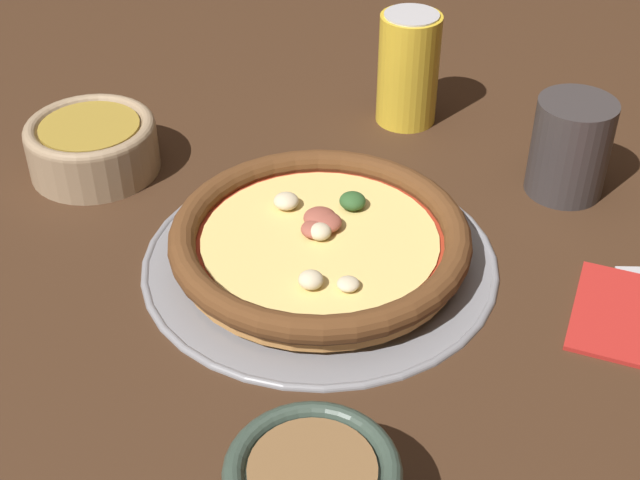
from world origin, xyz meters
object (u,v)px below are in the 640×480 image
at_px(pizza_tray, 320,258).
at_px(pizza, 320,239).
at_px(drinking_cup, 570,147).
at_px(napkin, 636,316).
at_px(beverage_can, 408,69).
at_px(bowl_near, 92,144).

xyz_separation_m(pizza_tray, pizza, (0.00, 0.00, 0.02)).
bearing_deg(drinking_cup, napkin, -130.46).
bearing_deg(beverage_can, pizza_tray, -156.58).
distance_m(pizza, beverage_can, 0.27).
bearing_deg(pizza_tray, beverage_can, 23.42).
distance_m(pizza_tray, pizza, 0.02).
bearing_deg(napkin, pizza_tray, 117.46).
distance_m(drinking_cup, napkin, 0.20).
bearing_deg(pizza, drinking_cup, -20.71).
bearing_deg(napkin, pizza, 117.42).
xyz_separation_m(bowl_near, drinking_cup, (0.30, -0.36, 0.02)).
xyz_separation_m(bowl_near, beverage_can, (0.30, -0.16, 0.03)).
xyz_separation_m(pizza, napkin, (0.12, -0.24, -0.02)).
bearing_deg(napkin, beverage_can, 70.30).
relative_size(pizza, drinking_cup, 2.72).
relative_size(pizza_tray, pizza, 1.20).
xyz_separation_m(pizza_tray, drinking_cup, (0.25, -0.09, 0.05)).
distance_m(pizza_tray, beverage_can, 0.28).
relative_size(pizza, beverage_can, 2.14).
height_order(bowl_near, napkin, bowl_near).
distance_m(pizza, napkin, 0.27).
bearing_deg(drinking_cup, bowl_near, 129.45).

